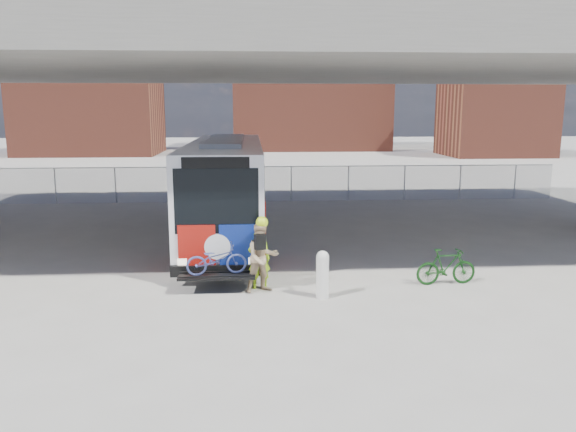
{
  "coord_description": "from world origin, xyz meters",
  "views": [
    {
      "loc": [
        -1.07,
        -16.92,
        4.73
      ],
      "look_at": [
        0.01,
        -0.52,
        1.6
      ],
      "focal_mm": 35.0,
      "sensor_mm": 36.0,
      "label": 1
    }
  ],
  "objects": [
    {
      "name": "cyclist_hivis",
      "position": [
        -0.88,
        -2.45,
        0.85
      ],
      "size": [
        0.61,
        0.43,
        1.77
      ],
      "rotation": [
        0.0,
        0.0,
        3.21
      ],
      "color": "#A2DB17",
      "rests_on": "ground"
    },
    {
      "name": "cyclist_tan",
      "position": [
        -0.81,
        -2.73,
        0.95
      ],
      "size": [
        1.09,
        0.97,
        2.02
      ],
      "rotation": [
        0.0,
        0.0,
        0.37
      ],
      "color": "tan",
      "rests_on": "ground"
    },
    {
      "name": "brick_buildings",
      "position": [
        1.23,
        48.23,
        5.42
      ],
      "size": [
        54.0,
        22.0,
        12.0
      ],
      "color": "brown",
      "rests_on": "ground"
    },
    {
      "name": "bus",
      "position": [
        -2.0,
        3.88,
        2.11
      ],
      "size": [
        2.67,
        12.94,
        3.69
      ],
      "color": "silver",
      "rests_on": "ground"
    },
    {
      "name": "ground",
      "position": [
        0.0,
        0.0,
        0.0
      ],
      "size": [
        160.0,
        160.0,
        0.0
      ],
      "primitive_type": "plane",
      "color": "#9E9991",
      "rests_on": "ground"
    },
    {
      "name": "overpass",
      "position": [
        0.0,
        4.0,
        6.54
      ],
      "size": [
        40.0,
        16.0,
        7.95
      ],
      "color": "#605E59",
      "rests_on": "ground"
    },
    {
      "name": "bike_parked",
      "position": [
        4.22,
        -2.45,
        0.51
      ],
      "size": [
        1.71,
        0.59,
        1.01
      ],
      "primitive_type": "imported",
      "rotation": [
        0.0,
        0.0,
        1.64
      ],
      "color": "#123A12",
      "rests_on": "ground"
    },
    {
      "name": "chainlink_fence",
      "position": [
        0.0,
        12.0,
        1.42
      ],
      "size": [
        30.0,
        0.06,
        30.0
      ],
      "color": "gray",
      "rests_on": "ground"
    },
    {
      "name": "bollard",
      "position": [
        0.7,
        -3.33,
        0.66
      ],
      "size": [
        0.32,
        0.32,
        1.24
      ],
      "color": "silver",
      "rests_on": "ground"
    },
    {
      "name": "smokestack",
      "position": [
        14.0,
        55.0,
        12.5
      ],
      "size": [
        2.2,
        2.2,
        25.0
      ],
      "primitive_type": "cylinder",
      "color": "brown",
      "rests_on": "ground"
    }
  ]
}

